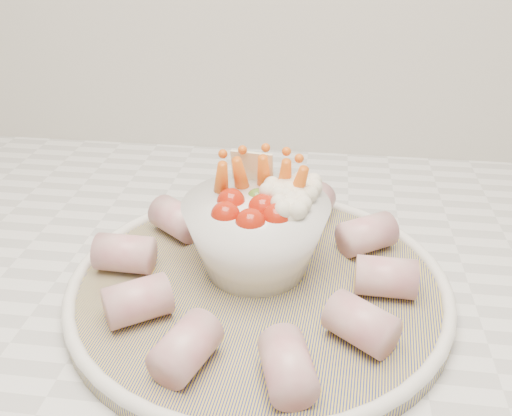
# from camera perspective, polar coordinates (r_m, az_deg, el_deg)

# --- Properties ---
(serving_platter) EXTENTS (0.37, 0.37, 0.02)m
(serving_platter) POSITION_cam_1_polar(r_m,az_deg,el_deg) (0.53, 0.29, -7.73)
(serving_platter) COLOR navy
(serving_platter) RESTS_ON kitchen_counter
(veggie_bowl) EXTENTS (0.14, 0.14, 0.11)m
(veggie_bowl) POSITION_cam_1_polar(r_m,az_deg,el_deg) (0.53, 0.25, -2.15)
(veggie_bowl) COLOR white
(veggie_bowl) RESTS_ON serving_platter
(cured_meat_rolls) EXTENTS (0.30, 0.30, 0.04)m
(cured_meat_rolls) POSITION_cam_1_polar(r_m,az_deg,el_deg) (0.52, 0.22, -5.76)
(cured_meat_rolls) COLOR #B3525F
(cured_meat_rolls) RESTS_ON serving_platter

